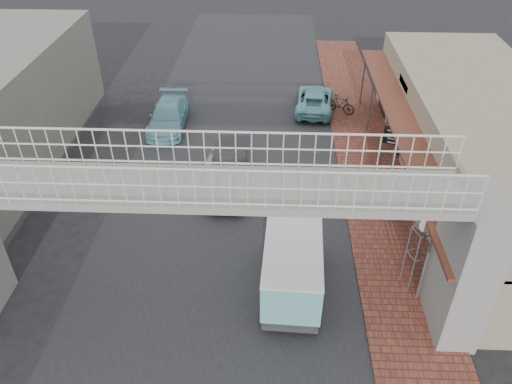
# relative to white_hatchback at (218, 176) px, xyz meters

# --- Properties ---
(ground) EXTENTS (120.00, 120.00, 0.00)m
(ground) POSITION_rel_white_hatchback_xyz_m (0.50, -3.25, -0.67)
(ground) COLOR black
(ground) RESTS_ON ground
(road_strip) EXTENTS (10.00, 60.00, 0.01)m
(road_strip) POSITION_rel_white_hatchback_xyz_m (0.50, -3.25, -0.67)
(road_strip) COLOR black
(road_strip) RESTS_ON ground
(sidewalk) EXTENTS (3.00, 40.00, 0.10)m
(sidewalk) POSITION_rel_white_hatchback_xyz_m (7.00, -0.25, -0.62)
(sidewalk) COLOR brown
(sidewalk) RESTS_ON ground
(shophouse_row) EXTENTS (7.20, 18.00, 4.00)m
(shophouse_row) POSITION_rel_white_hatchback_xyz_m (11.47, 0.75, 1.34)
(shophouse_row) COLOR gray
(shophouse_row) RESTS_ON ground
(footbridge) EXTENTS (16.40, 2.40, 6.34)m
(footbridge) POSITION_rel_white_hatchback_xyz_m (0.50, -7.25, 2.51)
(footbridge) COLOR gray
(footbridge) RESTS_ON ground
(building_far_left) EXTENTS (5.00, 14.00, 5.00)m
(building_far_left) POSITION_rel_white_hatchback_xyz_m (-10.50, 2.75, 1.83)
(building_far_left) COLOR gray
(building_far_left) RESTS_ON ground
(white_hatchback) EXTENTS (1.78, 4.02, 1.34)m
(white_hatchback) POSITION_rel_white_hatchback_xyz_m (0.00, 0.00, 0.00)
(white_hatchback) COLOR silver
(white_hatchback) RESTS_ON ground
(dark_sedan) EXTENTS (1.66, 4.32, 1.41)m
(dark_sedan) POSITION_rel_white_hatchback_xyz_m (0.50, -0.09, 0.03)
(dark_sedan) COLOR black
(dark_sedan) RESTS_ON ground
(angkot_curb) EXTENTS (2.43, 4.53, 1.21)m
(angkot_curb) POSITION_rel_white_hatchback_xyz_m (4.70, 8.13, -0.07)
(angkot_curb) COLOR #6AB0B7
(angkot_curb) RESTS_ON ground
(angkot_far) EXTENTS (1.95, 4.59, 1.32)m
(angkot_far) POSITION_rel_white_hatchback_xyz_m (-3.25, 5.72, -0.01)
(angkot_far) COLOR #6CABBC
(angkot_far) RESTS_ON ground
(angkot_van) EXTENTS (2.14, 4.36, 2.10)m
(angkot_van) POSITION_rel_white_hatchback_xyz_m (3.14, -6.02, 0.66)
(angkot_van) COLOR black
(angkot_van) RESTS_ON ground
(motorcycle_near) EXTENTS (1.89, 0.83, 0.96)m
(motorcycle_near) POSITION_rel_white_hatchback_xyz_m (7.68, 0.12, -0.09)
(motorcycle_near) COLOR black
(motorcycle_near) RESTS_ON sidewalk
(motorcycle_far) EXTENTS (1.77, 1.28, 1.05)m
(motorcycle_far) POSITION_rel_white_hatchback_xyz_m (6.08, 7.55, -0.05)
(motorcycle_far) COLOR black
(motorcycle_far) RESTS_ON sidewalk
(street_clock) EXTENTS (0.80, 0.74, 3.08)m
(street_clock) POSITION_rel_white_hatchback_xyz_m (7.37, -5.51, 1.99)
(street_clock) COLOR #59595B
(street_clock) RESTS_ON sidewalk
(arrow_sign) EXTENTS (1.70, 1.15, 2.82)m
(arrow_sign) POSITION_rel_white_hatchback_xyz_m (8.32, 0.51, 1.70)
(arrow_sign) COLOR #59595B
(arrow_sign) RESTS_ON sidewalk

